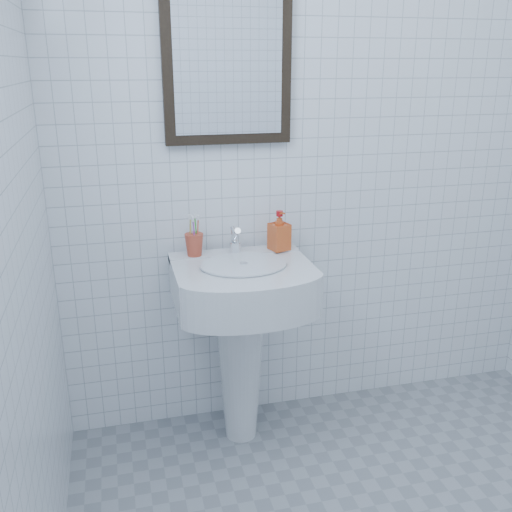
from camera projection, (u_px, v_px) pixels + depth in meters
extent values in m
cube|color=white|center=(318.00, 138.00, 2.37)|extent=(2.20, 0.02, 2.50)
cone|color=silver|center=(240.00, 367.00, 2.40)|extent=(0.21, 0.21, 0.67)
cube|color=silver|center=(242.00, 283.00, 2.23)|extent=(0.53, 0.38, 0.16)
cube|color=silver|center=(234.00, 254.00, 2.34)|extent=(0.53, 0.10, 0.03)
cylinder|color=silver|center=(244.00, 264.00, 2.17)|extent=(0.33, 0.33, 0.01)
cylinder|color=silver|center=(235.00, 247.00, 2.31)|extent=(0.05, 0.05, 0.05)
cylinder|color=silver|center=(236.00, 235.00, 2.27)|extent=(0.03, 0.09, 0.08)
cylinder|color=silver|center=(234.00, 237.00, 2.31)|extent=(0.03, 0.05, 0.09)
imported|color=red|center=(279.00, 230.00, 2.33)|extent=(0.09, 0.09, 0.16)
cube|color=black|center=(227.00, 61.00, 2.17)|extent=(0.50, 0.04, 0.62)
cube|color=white|center=(228.00, 61.00, 2.15)|extent=(0.42, 0.00, 0.54)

